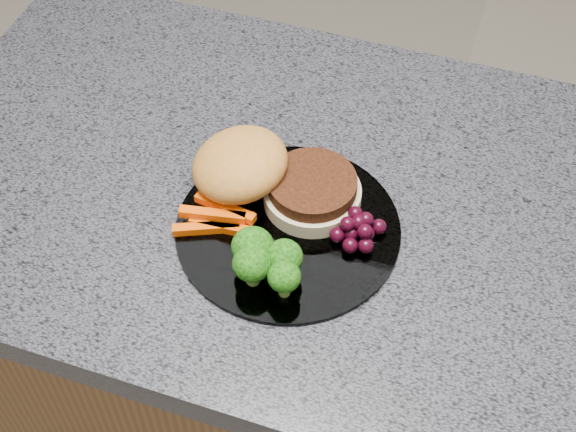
{
  "coord_description": "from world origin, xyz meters",
  "views": [
    {
      "loc": [
        0.09,
        -0.61,
        1.63
      ],
      "look_at": [
        -0.1,
        -0.06,
        0.93
      ],
      "focal_mm": 50.0,
      "sensor_mm": 36.0,
      "label": 1
    }
  ],
  "objects_px": {
    "grape_bunch": "(358,229)",
    "burger": "(266,177)",
    "plate": "(288,229)",
    "island_cabinet": "(356,394)"
  },
  "relations": [
    {
      "from": "island_cabinet",
      "to": "grape_bunch",
      "type": "relative_size",
      "value": 20.12
    },
    {
      "from": "plate",
      "to": "grape_bunch",
      "type": "bearing_deg",
      "value": 8.58
    },
    {
      "from": "plate",
      "to": "grape_bunch",
      "type": "distance_m",
      "value": 0.08
    },
    {
      "from": "grape_bunch",
      "to": "burger",
      "type": "bearing_deg",
      "value": 165.62
    },
    {
      "from": "island_cabinet",
      "to": "plate",
      "type": "xyz_separation_m",
      "value": [
        -0.1,
        -0.06,
        0.47
      ]
    },
    {
      "from": "island_cabinet",
      "to": "grape_bunch",
      "type": "bearing_deg",
      "value": -107.43
    },
    {
      "from": "plate",
      "to": "grape_bunch",
      "type": "height_order",
      "value": "grape_bunch"
    },
    {
      "from": "island_cabinet",
      "to": "burger",
      "type": "bearing_deg",
      "value": -171.27
    },
    {
      "from": "plate",
      "to": "burger",
      "type": "bearing_deg",
      "value": 134.45
    },
    {
      "from": "island_cabinet",
      "to": "burger",
      "type": "xyz_separation_m",
      "value": [
        -0.14,
        -0.02,
        0.5
      ]
    }
  ]
}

